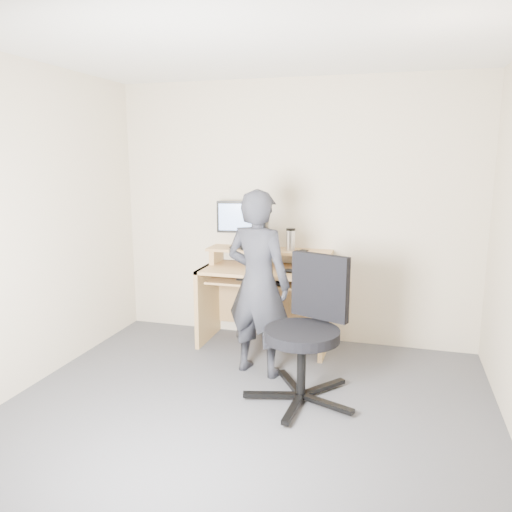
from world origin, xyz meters
The scene contains 14 objects.
ground centered at (0.00, 0.00, 0.00)m, with size 3.50×3.50×0.00m, color #535358.
back_wall centered at (0.00, 1.75, 1.25)m, with size 3.50×0.02×2.50m, color beige.
ceiling centered at (0.00, 0.00, 2.50)m, with size 3.50×3.50×0.02m, color white.
desk centered at (-0.20, 1.53, 0.55)m, with size 1.20×0.60×0.91m.
monitor centered at (-0.48, 1.61, 1.18)m, with size 0.47×0.13×0.45m.
external_drive centered at (-0.28, 1.62, 1.01)m, with size 0.07×0.13×0.20m, color black.
travel_mug centered at (0.01, 1.60, 1.01)m, with size 0.08×0.08×0.19m, color silver.
smartphone centered at (0.13, 1.57, 0.92)m, with size 0.07×0.13×0.01m, color black.
charger centered at (-0.43, 1.50, 0.93)m, with size 0.04×0.04×0.04m, color black.
headphones centered at (-0.46, 1.66, 0.92)m, with size 0.16×0.16×0.02m, color silver.
keyboard centered at (-0.20, 1.36, 0.67)m, with size 0.46×0.18×0.03m, color black.
mouse centered at (0.05, 1.35, 0.77)m, with size 0.10×0.06×0.04m, color black.
office_chair centered at (0.38, 0.51, 0.57)m, with size 0.83×0.81×1.05m.
person centered at (-0.09, 0.83, 0.77)m, with size 0.56×0.37×1.53m, color black.
Camera 1 is at (0.97, -2.95, 1.78)m, focal length 35.00 mm.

